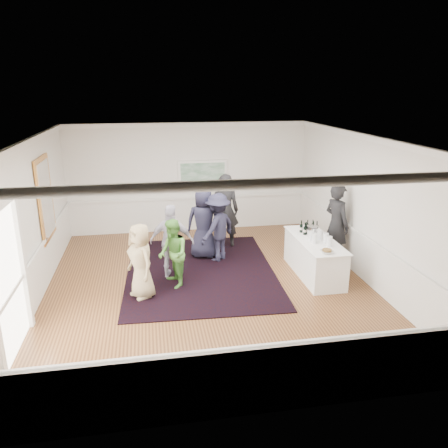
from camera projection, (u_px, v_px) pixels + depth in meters
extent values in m
plane|color=brown|center=(209.00, 286.00, 9.56)|extent=(8.00, 8.00, 0.00)
cube|color=white|center=(207.00, 138.00, 8.60)|extent=(7.00, 8.00, 0.02)
cube|color=white|center=(30.00, 225.00, 8.50)|extent=(0.02, 8.00, 3.20)
cube|color=white|center=(364.00, 208.00, 9.66)|extent=(0.02, 8.00, 3.20)
cube|color=white|center=(189.00, 178.00, 12.83)|extent=(7.00, 0.02, 3.20)
cube|color=white|center=(254.00, 308.00, 5.33)|extent=(7.00, 0.02, 3.20)
cube|color=#D18B3D|center=(45.00, 198.00, 9.67)|extent=(0.04, 1.25, 1.85)
cube|color=white|center=(47.00, 198.00, 9.67)|extent=(0.01, 1.05, 1.65)
cube|color=white|center=(23.00, 265.00, 7.62)|extent=(0.10, 0.14, 2.40)
cube|color=white|center=(7.00, 285.00, 6.84)|extent=(0.02, 1.50, 2.40)
cube|color=white|center=(203.00, 172.00, 12.80)|extent=(1.44, 0.05, 0.66)
cube|color=#286B40|center=(203.00, 172.00, 12.77)|extent=(1.30, 0.01, 0.52)
cube|color=black|center=(200.00, 271.00, 10.31)|extent=(3.60, 4.61, 0.02)
cube|color=white|center=(314.00, 257.00, 10.01)|extent=(0.76, 2.08, 0.85)
cube|color=white|center=(315.00, 240.00, 9.88)|extent=(0.82, 2.14, 0.02)
imported|color=black|center=(336.00, 225.00, 10.45)|extent=(0.69, 0.85, 2.02)
imported|color=tan|center=(141.00, 261.00, 8.85)|extent=(0.81, 0.92, 1.58)
imported|color=#5BA743|center=(173.00, 254.00, 9.34)|extent=(0.72, 0.84, 1.50)
imported|color=#B2ADC2|center=(172.00, 242.00, 9.76)|extent=(1.07, 0.66, 1.71)
imported|color=#212137|center=(218.00, 227.00, 10.74)|extent=(1.25, 1.21, 1.71)
imported|color=black|center=(225.00, 211.00, 11.65)|extent=(0.81, 0.61, 2.01)
imported|color=#212137|center=(204.00, 223.00, 10.92)|extent=(1.03, 0.83, 1.83)
cylinder|color=#6CBE44|center=(314.00, 238.00, 9.60)|extent=(0.12, 0.12, 0.24)
cylinder|color=#C83A44|center=(326.00, 238.00, 9.61)|extent=(0.12, 0.12, 0.24)
cylinder|color=#8DC044|center=(311.00, 236.00, 9.75)|extent=(0.12, 0.12, 0.24)
cylinder|color=beige|center=(329.00, 241.00, 9.41)|extent=(0.12, 0.12, 0.24)
cylinder|color=beige|center=(320.00, 235.00, 9.83)|extent=(0.12, 0.12, 0.24)
cylinder|color=silver|center=(312.00, 231.00, 10.05)|extent=(0.26, 0.26, 0.24)
imported|color=white|center=(327.00, 251.00, 9.06)|extent=(0.27, 0.27, 0.07)
cylinder|color=olive|center=(327.00, 250.00, 9.06)|extent=(0.19, 0.19, 0.04)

